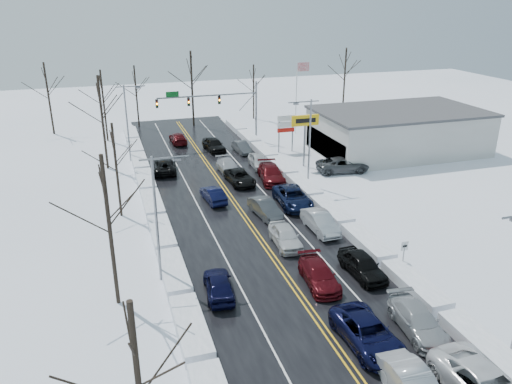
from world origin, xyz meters
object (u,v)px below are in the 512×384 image
object	(u,v)px
dealership_building	(398,131)
tires_plus_sign	(305,124)
traffic_signal_mast	(219,103)
flagpole	(298,92)
oncoming_car_0	(213,201)

from	to	relation	value
dealership_building	tires_plus_sign	bearing A→B (deg)	-171.53
traffic_signal_mast	tires_plus_sign	world-z (taller)	traffic_signal_mast
flagpole	dealership_building	xyz separation A→B (m)	(8.80, -12.00, -3.27)
tires_plus_sign	flagpole	world-z (taller)	flagpole
tires_plus_sign	dealership_building	world-z (taller)	tires_plus_sign
tires_plus_sign	dealership_building	xyz separation A→B (m)	(13.48, 2.01, -2.34)
traffic_signal_mast	dealership_building	distance (m)	23.01
flagpole	tires_plus_sign	bearing A→B (deg)	-108.44
traffic_signal_mast	tires_plus_sign	bearing A→B (deg)	-59.54
oncoming_car_0	traffic_signal_mast	bearing A→B (deg)	-110.94
flagpole	dealership_building	size ratio (longest dim) A/B	0.49
flagpole	oncoming_car_0	distance (m)	27.91
dealership_building	oncoming_car_0	distance (m)	27.59
flagpole	dealership_building	world-z (taller)	flagpole
traffic_signal_mast	oncoming_car_0	distance (m)	20.74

